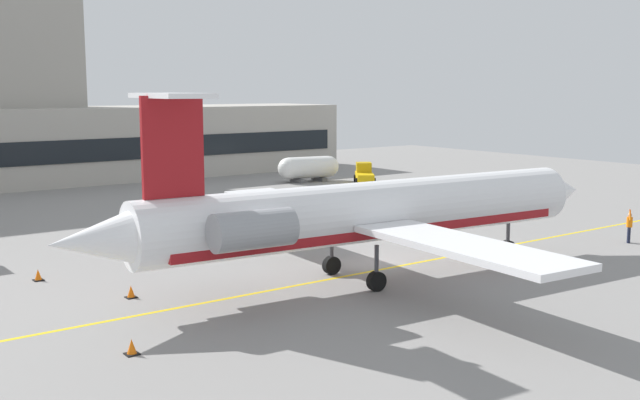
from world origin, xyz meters
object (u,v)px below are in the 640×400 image
(pushback_tractor, at_px, (364,174))
(marshaller, at_px, (629,226))
(fuel_tank, at_px, (309,168))
(regional_jet, at_px, (366,213))
(baggage_tug, at_px, (182,211))

(pushback_tractor, xyz_separation_m, marshaller, (-5.97, -31.26, 0.12))
(fuel_tank, xyz_separation_m, marshaller, (-2.33, -35.39, -0.37))
(marshaller, bearing_deg, pushback_tractor, 79.19)
(regional_jet, relative_size, marshaller, 14.86)
(regional_jet, distance_m, fuel_tank, 38.72)
(regional_jet, height_order, pushback_tractor, regional_jet)
(regional_jet, xyz_separation_m, marshaller, (18.18, -2.60, -2.25))
(baggage_tug, bearing_deg, regional_jet, -88.74)
(pushback_tractor, xyz_separation_m, fuel_tank, (-3.64, 4.13, 0.49))
(baggage_tug, height_order, fuel_tank, fuel_tank)
(marshaller, bearing_deg, fuel_tank, 86.23)
(baggage_tug, height_order, marshaller, baggage_tug)
(fuel_tank, relative_size, marshaller, 3.18)
(regional_jet, height_order, baggage_tug, regional_jet)
(pushback_tractor, height_order, marshaller, marshaller)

